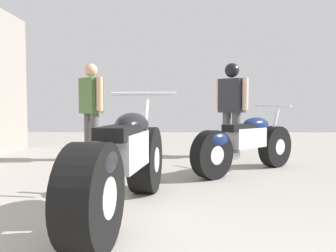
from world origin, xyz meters
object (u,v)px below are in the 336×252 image
(motorcycle_black_naked, at_px, (244,144))
(mechanic_in_blue, at_px, (91,106))
(mechanic_with_helmet, at_px, (232,101))
(motorcycle_maroon_cruiser, at_px, (123,164))

(motorcycle_black_naked, height_order, mechanic_in_blue, mechanic_in_blue)
(mechanic_in_blue, height_order, mechanic_with_helmet, mechanic_with_helmet)
(motorcycle_maroon_cruiser, xyz_separation_m, mechanic_in_blue, (-0.94, 3.05, 0.47))
(mechanic_in_blue, bearing_deg, mechanic_with_helmet, 9.49)
(motorcycle_maroon_cruiser, height_order, motorcycle_black_naked, motorcycle_maroon_cruiser)
(mechanic_in_blue, xyz_separation_m, mechanic_with_helmet, (2.40, 0.40, 0.08))
(motorcycle_maroon_cruiser, bearing_deg, mechanic_in_blue, 107.21)
(mechanic_in_blue, bearing_deg, motorcycle_black_naked, -26.29)
(motorcycle_maroon_cruiser, bearing_deg, mechanic_with_helmet, 67.05)
(motorcycle_black_naked, height_order, mechanic_with_helmet, mechanic_with_helmet)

